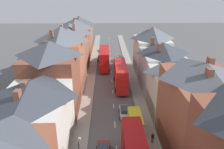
# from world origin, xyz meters

# --- Properties ---
(pavement_left) EXTENTS (2.20, 104.00, 0.14)m
(pavement_left) POSITION_xyz_m (-5.10, 38.00, 0.07)
(pavement_left) COLOR gray
(pavement_left) RESTS_ON ground
(pavement_right) EXTENTS (2.20, 104.00, 0.14)m
(pavement_right) POSITION_xyz_m (5.10, 38.00, 0.07)
(pavement_right) COLOR gray
(pavement_right) RESTS_ON ground
(centre_line_dashes) EXTENTS (0.14, 97.80, 0.01)m
(centre_line_dashes) POSITION_xyz_m (0.00, 36.00, 0.01)
(centre_line_dashes) COLOR silver
(centre_line_dashes) RESTS_ON ground
(terrace_row_left) EXTENTS (8.00, 81.71, 13.53)m
(terrace_row_left) POSITION_xyz_m (-10.19, 28.32, 6.05)
(terrace_row_left) COLOR brown
(terrace_row_left) RESTS_ON ground
(terrace_row_right) EXTENTS (8.00, 59.09, 14.75)m
(terrace_row_right) POSITION_xyz_m (10.18, 16.94, 5.89)
(terrace_row_right) COLOR #B2704C
(terrace_row_right) RESTS_ON ground
(double_decker_bus_mid_street) EXTENTS (2.74, 10.80, 5.30)m
(double_decker_bus_mid_street) POSITION_xyz_m (-1.81, 45.12, 2.82)
(double_decker_bus_mid_street) COLOR red
(double_decker_bus_mid_street) RESTS_ON ground
(double_decker_bus_far_approaching) EXTENTS (2.74, 10.80, 5.30)m
(double_decker_bus_far_approaching) POSITION_xyz_m (1.79, 32.57, 2.82)
(double_decker_bus_far_approaching) COLOR red
(double_decker_bus_far_approaching) RESTS_ON ground
(car_near_blue) EXTENTS (1.90, 3.92, 1.62)m
(car_near_blue) POSITION_xyz_m (1.80, 20.56, 0.82)
(car_near_blue) COLOR silver
(car_near_blue) RESTS_ON ground
(car_parked_left_a) EXTENTS (1.90, 4.28, 1.66)m
(car_parked_left_a) POSITION_xyz_m (3.10, 50.70, 0.83)
(car_parked_left_a) COLOR gray
(car_parked_left_a) RESTS_ON ground
(car_parked_left_b) EXTENTS (1.90, 3.93, 1.61)m
(car_parked_left_b) POSITION_xyz_m (-1.80, 62.55, 0.81)
(car_parked_left_b) COLOR black
(car_parked_left_b) RESTS_ON ground
(car_mid_white) EXTENTS (1.90, 3.92, 1.71)m
(car_mid_white) POSITION_xyz_m (3.10, 43.97, 0.85)
(car_mid_white) COLOR maroon
(car_mid_white) RESTS_ON ground
(car_far_grey) EXTENTS (1.90, 3.86, 1.59)m
(car_far_grey) POSITION_xyz_m (-3.10, 52.02, 0.80)
(car_far_grey) COLOR #236093
(car_far_grey) RESTS_ON ground
(delivery_van) EXTENTS (2.20, 5.20, 2.41)m
(delivery_van) POSITION_xyz_m (3.10, 16.94, 1.34)
(delivery_van) COLOR yellow
(delivery_van) RESTS_ON ground
(pedestrian_mid_left) EXTENTS (0.36, 0.22, 1.61)m
(pedestrian_mid_left) POSITION_xyz_m (5.07, 13.22, 1.03)
(pedestrian_mid_left) COLOR brown
(pedestrian_mid_left) RESTS_ON pavement_right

